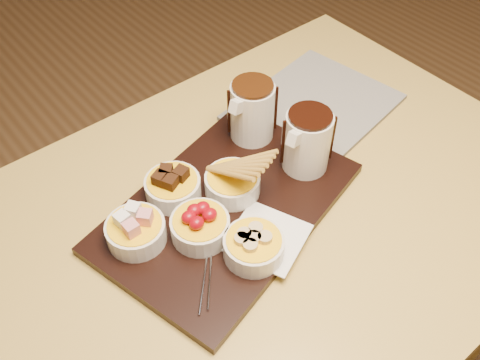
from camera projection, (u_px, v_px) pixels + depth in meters
dining_table at (249, 249)px, 1.03m from camera, size 1.20×0.80×0.75m
serving_board at (227, 207)px, 0.96m from camera, size 0.52×0.41×0.02m
napkin at (267, 237)px, 0.90m from camera, size 0.16×0.16×0.00m
bowl_marshmallows at (136, 232)px, 0.88m from camera, size 0.10×0.10×0.04m
bowl_cake at (173, 188)px, 0.95m from camera, size 0.10×0.10×0.04m
bowl_strawberries at (200, 227)px, 0.89m from camera, size 0.10×0.10×0.04m
bowl_biscotti at (232, 184)px, 0.96m from camera, size 0.10×0.10×0.04m
bowl_bananas at (254, 247)px, 0.86m from camera, size 0.10×0.10×0.04m
pitcher_dark_chocolate at (307, 142)px, 0.97m from camera, size 0.10×0.10×0.12m
pitcher_milk_chocolate at (252, 112)px, 1.03m from camera, size 0.10×0.10×0.12m
fondue_skewers at (209, 244)px, 0.89m from camera, size 0.21×0.20×0.01m
newspaper at (314, 107)px, 1.15m from camera, size 0.37×0.31×0.01m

